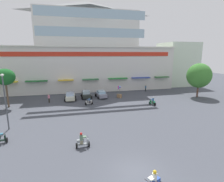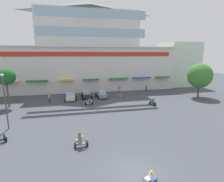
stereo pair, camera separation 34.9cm
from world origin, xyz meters
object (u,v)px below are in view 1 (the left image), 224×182
object	(u,v)px
parked_car_0	(70,96)
scooter_rider_0	(89,102)
streetlamp_near	(5,98)
plaza_tree_1	(199,76)
parked_car_1	(86,94)
plaza_tree_2	(5,77)
pedestrian_1	(146,88)
scooter_rider_3	(153,102)
parked_car_2	(101,94)
scooter_rider_4	(82,141)
pedestrian_0	(49,98)
balloon_vendor_cart	(119,93)

from	to	relation	value
parked_car_0	scooter_rider_0	distance (m)	5.33
parked_car_0	streetlamp_near	distance (m)	14.99
plaza_tree_1	parked_car_1	size ratio (longest dim) A/B	1.86
plaza_tree_2	pedestrian_1	distance (m)	29.76
plaza_tree_1	scooter_rider_3	world-z (taller)	plaza_tree_1
plaza_tree_2	parked_car_2	bearing A→B (deg)	10.06
plaza_tree_1	parked_car_2	world-z (taller)	plaza_tree_1
scooter_rider_3	streetlamp_near	size ratio (longest dim) A/B	0.22
plaza_tree_1	scooter_rider_0	size ratio (longest dim) A/B	4.78
plaza_tree_1	parked_car_2	distance (m)	21.09
parked_car_2	streetlamp_near	xyz separation A→B (m)	(-13.83, -13.23, 3.26)
scooter_rider_0	parked_car_2	bearing A→B (deg)	57.26
parked_car_1	scooter_rider_0	distance (m)	5.24
scooter_rider_0	pedestrian_1	world-z (taller)	pedestrian_1
parked_car_0	parked_car_1	size ratio (longest dim) A/B	1.05
plaza_tree_2	parked_car_2	world-z (taller)	plaza_tree_2
scooter_rider_3	streetlamp_near	world-z (taller)	streetlamp_near
parked_car_1	plaza_tree_1	bearing A→B (deg)	-10.86
scooter_rider_0	plaza_tree_2	bearing A→B (deg)	172.60
parked_car_1	pedestrian_1	size ratio (longest dim) A/B	2.34
plaza_tree_2	scooter_rider_4	xyz separation A→B (m)	(11.66, -16.64, -4.60)
parked_car_0	parked_car_2	world-z (taller)	parked_car_0
scooter_rider_3	pedestrian_1	size ratio (longest dim) A/B	0.92
parked_car_0	pedestrian_0	bearing A→B (deg)	-163.70
pedestrian_0	streetlamp_near	distance (m)	12.37
scooter_rider_3	balloon_vendor_cart	world-z (taller)	balloon_vendor_cart
scooter_rider_3	plaza_tree_1	bearing A→B (deg)	16.34
parked_car_0	plaza_tree_1	bearing A→B (deg)	-7.36
parked_car_2	balloon_vendor_cart	size ratio (longest dim) A/B	1.56
parked_car_0	balloon_vendor_cart	distance (m)	10.11
scooter_rider_0	scooter_rider_4	bearing A→B (deg)	-98.37
streetlamp_near	balloon_vendor_cart	world-z (taller)	streetlamp_near
scooter_rider_0	streetlamp_near	world-z (taller)	streetlamp_near
scooter_rider_0	parked_car_0	bearing A→B (deg)	128.34
plaza_tree_2	scooter_rider_0	world-z (taller)	plaza_tree_2
streetlamp_near	plaza_tree_1	bearing A→B (deg)	15.02
scooter_rider_3	scooter_rider_4	size ratio (longest dim) A/B	0.96
pedestrian_1	parked_car_1	bearing A→B (deg)	-167.70
parked_car_2	pedestrian_0	world-z (taller)	pedestrian_0
scooter_rider_0	plaza_tree_1	bearing A→B (deg)	1.79
parked_car_1	scooter_rider_0	xyz separation A→B (m)	(0.05, -5.23, -0.18)
pedestrian_1	streetlamp_near	world-z (taller)	streetlamp_near
pedestrian_0	balloon_vendor_cart	size ratio (longest dim) A/B	0.65
parked_car_1	scooter_rider_3	size ratio (longest dim) A/B	2.55
pedestrian_0	balloon_vendor_cart	world-z (taller)	balloon_vendor_cart
plaza_tree_2	plaza_tree_1	bearing A→B (deg)	-1.64
scooter_rider_4	streetlamp_near	distance (m)	11.20
parked_car_0	scooter_rider_3	bearing A→B (deg)	-25.86
plaza_tree_1	pedestrian_0	xyz separation A→B (m)	(-30.65, 2.30, -3.68)
pedestrian_0	pedestrian_1	distance (m)	22.74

